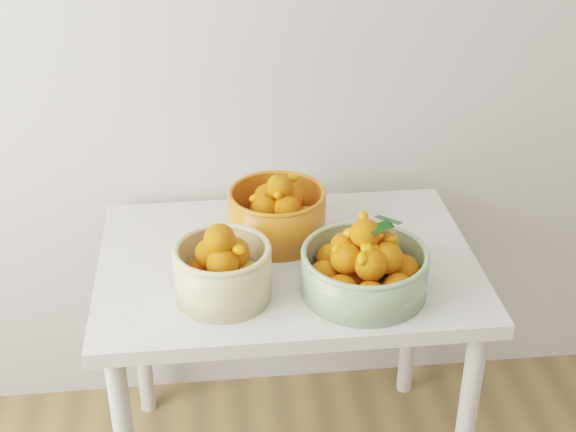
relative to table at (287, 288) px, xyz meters
name	(u,v)px	position (x,y,z in m)	size (l,w,h in m)	color
table	(287,288)	(0.00, 0.00, 0.00)	(1.00, 0.70, 0.75)	silver
bowl_cream	(223,269)	(-0.17, -0.15, 0.17)	(0.25, 0.25, 0.21)	tan
bowl_green	(364,267)	(0.17, -0.17, 0.17)	(0.40, 0.40, 0.20)	#7EA06E
bowl_orange	(277,213)	(-0.01, 0.11, 0.17)	(0.27, 0.27, 0.19)	#C95A14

